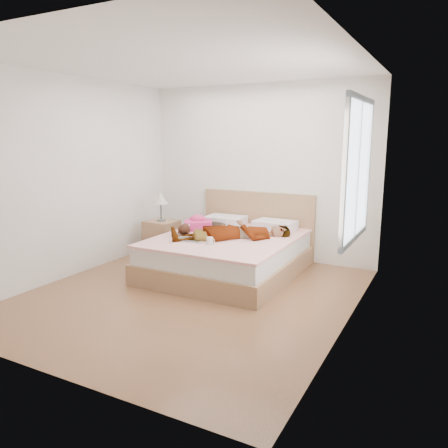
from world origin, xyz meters
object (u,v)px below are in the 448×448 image
object	(u,v)px
woman	(232,229)
bed	(230,252)
coffee_mug	(210,241)
plush_toy	(184,229)
towel	(198,224)
phone	(214,217)
nightstand	(162,236)
magazine	(190,240)

from	to	relation	value
woman	bed	size ratio (longest dim) A/B	0.78
coffee_mug	plush_toy	distance (m)	0.68
woman	towel	xyz separation A→B (m)	(-0.67, 0.23, -0.03)
phone	nightstand	size ratio (longest dim) A/B	0.09
bed	plush_toy	xyz separation A→B (m)	(-0.58, -0.24, 0.31)
magazine	coffee_mug	size ratio (longest dim) A/B	3.44
woman	magazine	distance (m)	0.59
woman	nightstand	xyz separation A→B (m)	(-1.38, 0.31, -0.30)
magazine	plush_toy	distance (m)	0.36
towel	plush_toy	bearing A→B (deg)	-88.93
woman	plush_toy	world-z (taller)	woman
woman	bed	bearing A→B (deg)	-177.11
magazine	plush_toy	xyz separation A→B (m)	(-0.25, 0.26, 0.07)
woman	coffee_mug	bearing A→B (deg)	-44.53
plush_toy	nightstand	bearing A→B (deg)	147.51
towel	coffee_mug	bearing A→B (deg)	-49.94
bed	plush_toy	distance (m)	0.70
phone	magazine	xyz separation A→B (m)	(0.08, -0.80, -0.16)
magazine	towel	bearing A→B (deg)	111.73
woman	magazine	size ratio (longest dim) A/B	3.90
plush_toy	nightstand	size ratio (longest dim) A/B	0.29
bed	plush_toy	bearing A→B (deg)	-157.62
coffee_mug	phone	bearing A→B (deg)	116.04
phone	towel	world-z (taller)	towel
bed	nightstand	bearing A→B (deg)	170.63
bed	coffee_mug	world-z (taller)	bed
magazine	nightstand	size ratio (longest dim) A/B	0.42
phone	towel	bearing A→B (deg)	-172.10
bed	plush_toy	size ratio (longest dim) A/B	7.26
phone	towel	size ratio (longest dim) A/B	0.18
coffee_mug	magazine	bearing A→B (deg)	167.23
bed	towel	world-z (taller)	bed
woman	bed	world-z (taller)	bed
coffee_mug	bed	bearing A→B (deg)	90.98
woman	nightstand	distance (m)	1.44
woman	phone	world-z (taller)	woman
magazine	nightstand	world-z (taller)	nightstand
woman	coffee_mug	distance (m)	0.49
towel	bed	bearing A→B (deg)	-13.02
phone	magazine	bearing A→B (deg)	-120.45
nightstand	magazine	bearing A→B (deg)	-36.61
bed	towel	size ratio (longest dim) A/B	4.17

